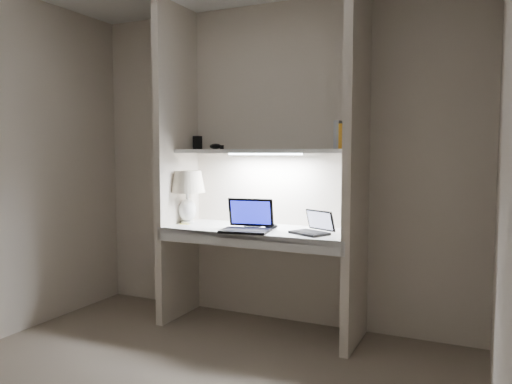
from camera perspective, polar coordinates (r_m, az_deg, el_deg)
The scene contains 17 objects.
back_wall at distance 3.96m, azimuth 2.04°, elevation 3.24°, with size 3.20×0.01×2.50m, color beige.
alcove_panel_left at distance 4.07m, azimuth -9.02°, elevation 3.22°, with size 0.06×0.55×2.50m, color beige.
alcove_panel_right at distance 3.47m, azimuth 11.43°, elevation 2.96°, with size 0.06×0.55×2.50m, color beige.
desk at distance 3.76m, azimuth 0.39°, elevation -4.49°, with size 1.40×0.55×0.04m, color white.
desk_apron at distance 3.53m, azimuth -1.37°, elevation -5.57°, with size 1.46×0.03×0.10m, color silver.
shelf at distance 3.80m, azimuth 0.99°, elevation 4.69°, with size 1.40×0.36×0.03m, color silver.
strip_light at distance 3.80m, azimuth 0.99°, elevation 4.36°, with size 0.60×0.04×0.01m, color white.
table_lamp at distance 4.04m, azimuth -7.87°, elevation 0.47°, with size 0.29×0.29×0.42m.
laptop_main at distance 3.64m, azimuth -0.99°, elevation -3.63°, with size 0.39×0.35×0.23m.
laptop_netbook at distance 3.54m, azimuth 6.56°, elevation -4.14°, with size 0.32×0.31×0.16m.
speaker at distance 4.00m, azimuth 0.19°, elevation -2.57°, with size 0.11×0.08×0.15m, color silver.
mouse at distance 3.74m, azimuth 1.72°, elevation -3.93°, with size 0.11×0.07×0.04m, color black.
cable_coil at distance 3.83m, azimuth -0.15°, elevation -3.92°, with size 0.10×0.10×0.01m, color black.
sticky_note at distance 4.03m, azimuth -8.11°, elevation -3.61°, with size 0.08×0.08×0.00m, color yellow.
book_row at distance 3.59m, azimuth 10.55°, elevation 6.36°, with size 0.19×0.13×0.20m.
shelf_box at distance 4.16m, azimuth -6.71°, elevation 5.62°, with size 0.06×0.05×0.11m, color black.
shelf_gadget at distance 4.08m, azimuth -4.64°, elevation 5.21°, with size 0.11×0.08×0.05m, color black.
Camera 1 is at (1.54, -2.15, 1.34)m, focal length 35.00 mm.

